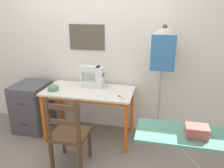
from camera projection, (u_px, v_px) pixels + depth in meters
ground_plane at (83, 148)px, 2.89m from camera, size 14.00×14.00×0.00m
wall_back at (96, 44)px, 3.09m from camera, size 10.00×0.07×2.55m
sewing_table at (89, 96)px, 2.95m from camera, size 1.20×0.61×0.71m
sewing_machine at (93, 77)px, 3.00m from camera, size 0.34×0.16×0.32m
fabric_bowl at (53, 88)px, 2.91m from camera, size 0.14×0.14×0.06m
scissors at (120, 97)px, 2.69m from camera, size 0.11×0.12×0.01m
thread_spool_near_machine at (106, 87)px, 2.99m from camera, size 0.04×0.04×0.04m
wooden_chair at (69, 134)px, 2.44m from camera, size 0.40×0.38×0.90m
filing_cabinet at (32, 107)px, 3.26m from camera, size 0.45×0.54×0.71m
dress_form at (163, 56)px, 2.77m from camera, size 0.35×0.32×1.57m
ironing_board at (220, 142)px, 1.69m from camera, size 1.29×0.35×0.82m
storage_box at (197, 131)px, 1.67m from camera, size 0.17×0.13×0.09m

